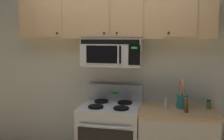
{
  "coord_description": "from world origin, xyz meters",
  "views": [
    {
      "loc": [
        0.72,
        -2.79,
        1.79
      ],
      "look_at": [
        0.0,
        0.49,
        1.35
      ],
      "focal_mm": 42.24,
      "sensor_mm": 36.0,
      "label": 1
    }
  ],
  "objects_px": {
    "over_range_microwave": "(113,52)",
    "salt_shaker": "(166,104)",
    "utensil_crock_teal": "(182,100)",
    "pepper_mill": "(186,105)",
    "spice_jar": "(208,104)",
    "stove_range": "(111,138)"
  },
  "relations": [
    {
      "from": "stove_range",
      "to": "over_range_microwave",
      "type": "distance_m",
      "value": 1.11
    },
    {
      "from": "over_range_microwave",
      "to": "salt_shaker",
      "type": "bearing_deg",
      "value": -9.19
    },
    {
      "from": "stove_range",
      "to": "utensil_crock_teal",
      "type": "bearing_deg",
      "value": 4.15
    },
    {
      "from": "over_range_microwave",
      "to": "pepper_mill",
      "type": "xyz_separation_m",
      "value": [
        0.92,
        -0.23,
        -0.59
      ]
    },
    {
      "from": "pepper_mill",
      "to": "over_range_microwave",
      "type": "bearing_deg",
      "value": 165.9
    },
    {
      "from": "pepper_mill",
      "to": "spice_jar",
      "type": "relative_size",
      "value": 1.54
    },
    {
      "from": "salt_shaker",
      "to": "spice_jar",
      "type": "xyz_separation_m",
      "value": [
        0.51,
        0.1,
        -0.0
      ]
    },
    {
      "from": "salt_shaker",
      "to": "pepper_mill",
      "type": "relative_size",
      "value": 0.69
    },
    {
      "from": "stove_range",
      "to": "spice_jar",
      "type": "height_order",
      "value": "stove_range"
    },
    {
      "from": "utensil_crock_teal",
      "to": "pepper_mill",
      "type": "bearing_deg",
      "value": -78.62
    },
    {
      "from": "utensil_crock_teal",
      "to": "spice_jar",
      "type": "bearing_deg",
      "value": 7.2
    },
    {
      "from": "utensil_crock_teal",
      "to": "spice_jar",
      "type": "relative_size",
      "value": 3.44
    },
    {
      "from": "salt_shaker",
      "to": "pepper_mill",
      "type": "height_order",
      "value": "pepper_mill"
    },
    {
      "from": "over_range_microwave",
      "to": "pepper_mill",
      "type": "bearing_deg",
      "value": -14.1
    },
    {
      "from": "spice_jar",
      "to": "utensil_crock_teal",
      "type": "bearing_deg",
      "value": -172.8
    },
    {
      "from": "stove_range",
      "to": "pepper_mill",
      "type": "distance_m",
      "value": 1.06
    },
    {
      "from": "over_range_microwave",
      "to": "salt_shaker",
      "type": "xyz_separation_m",
      "value": [
        0.69,
        -0.11,
        -0.62
      ]
    },
    {
      "from": "utensil_crock_teal",
      "to": "stove_range",
      "type": "bearing_deg",
      "value": -175.85
    },
    {
      "from": "stove_range",
      "to": "spice_jar",
      "type": "relative_size",
      "value": 10.0
    },
    {
      "from": "stove_range",
      "to": "utensil_crock_teal",
      "type": "height_order",
      "value": "utensil_crock_teal"
    },
    {
      "from": "spice_jar",
      "to": "salt_shaker",
      "type": "bearing_deg",
      "value": -168.84
    },
    {
      "from": "stove_range",
      "to": "salt_shaker",
      "type": "bearing_deg",
      "value": 0.34
    }
  ]
}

